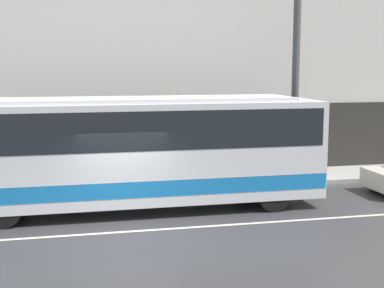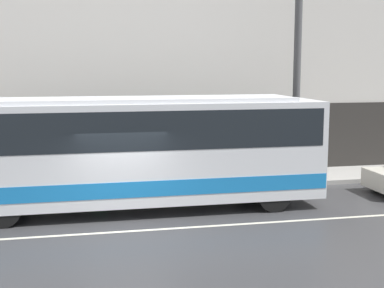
# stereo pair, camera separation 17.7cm
# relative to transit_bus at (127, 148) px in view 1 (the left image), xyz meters

# --- Properties ---
(ground_plane) EXTENTS (60.00, 60.00, 0.00)m
(ground_plane) POSITION_rel_transit_bus_xyz_m (-0.24, -2.13, -1.90)
(ground_plane) COLOR #38383A
(sidewalk) EXTENTS (60.00, 2.49, 0.16)m
(sidewalk) POSITION_rel_transit_bus_xyz_m (-0.24, 3.12, -1.82)
(sidewalk) COLOR #A09E99
(sidewalk) RESTS_ON ground_plane
(building_facade) EXTENTS (60.00, 0.35, 12.57)m
(building_facade) POSITION_rel_transit_bus_xyz_m (-0.24, 4.51, 4.18)
(building_facade) COLOR silver
(building_facade) RESTS_ON ground_plane
(lane_stripe) EXTENTS (54.00, 0.14, 0.01)m
(lane_stripe) POSITION_rel_transit_bus_xyz_m (-0.24, -2.13, -1.89)
(lane_stripe) COLOR beige
(lane_stripe) RESTS_ON ground_plane
(transit_bus) EXTENTS (11.70, 2.49, 3.37)m
(transit_bus) POSITION_rel_transit_bus_xyz_m (0.00, 0.00, 0.00)
(transit_bus) COLOR silver
(transit_bus) RESTS_ON ground_plane
(utility_pole_near) EXTENTS (0.27, 0.27, 7.47)m
(utility_pole_near) POSITION_rel_transit_bus_xyz_m (6.33, 2.42, 2.00)
(utility_pole_near) COLOR #4C4C4F
(utility_pole_near) RESTS_ON sidewalk
(pedestrian_waiting) EXTENTS (0.36, 0.36, 1.62)m
(pedestrian_waiting) POSITION_rel_transit_bus_xyz_m (-0.73, 3.95, -0.98)
(pedestrian_waiting) COLOR #1E5933
(pedestrian_waiting) RESTS_ON sidewalk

